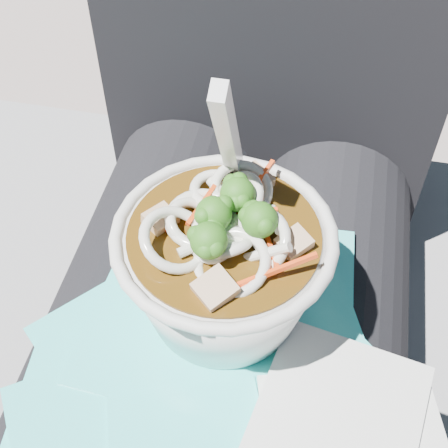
% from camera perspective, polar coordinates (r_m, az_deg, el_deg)
% --- Properties ---
extents(stone_ledge, '(1.00, 0.51, 0.42)m').
position_cam_1_polar(stone_ledge, '(0.89, 1.70, -13.16)').
color(stone_ledge, slate).
rests_on(stone_ledge, ground).
extents(lap, '(0.33, 0.48, 0.16)m').
position_cam_1_polar(lap, '(0.57, -0.47, -12.97)').
color(lap, black).
rests_on(lap, stone_ledge).
extents(person_body, '(0.34, 0.94, 0.97)m').
position_cam_1_polar(person_body, '(0.59, 1.37, -3.69)').
color(person_body, black).
rests_on(person_body, ground).
extents(plastic_bag, '(0.29, 0.34, 0.02)m').
position_cam_1_polar(plastic_bag, '(0.47, -1.67, -12.35)').
color(plastic_bag, '#31CCC9').
rests_on(plastic_bag, lap).
extents(napkins, '(0.15, 0.16, 0.01)m').
position_cam_1_polar(napkins, '(0.44, 11.57, -18.61)').
color(napkins, silver).
rests_on(napkins, plastic_bag).
extents(udon_bowl, '(0.18, 0.18, 0.20)m').
position_cam_1_polar(udon_bowl, '(0.44, 0.02, -3.35)').
color(udon_bowl, silver).
rests_on(udon_bowl, plastic_bag).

